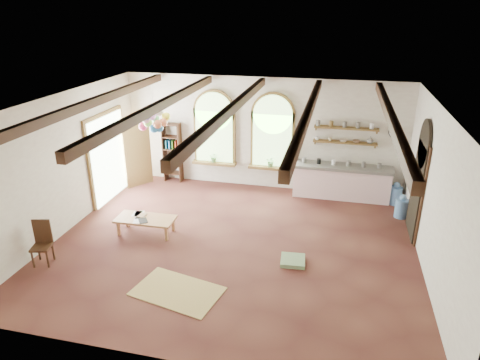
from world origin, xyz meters
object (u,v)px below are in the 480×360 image
(kitchen_counter, at_px, (341,181))
(side_chair, at_px, (43,251))
(coffee_table, at_px, (146,220))
(balloon_cluster, at_px, (154,120))

(kitchen_counter, height_order, side_chair, kitchen_counter)
(coffee_table, height_order, balloon_cluster, balloon_cluster)
(kitchen_counter, xyz_separation_m, side_chair, (-5.96, -4.80, -0.21))
(balloon_cluster, bearing_deg, coffee_table, -79.22)
(kitchen_counter, bearing_deg, side_chair, -141.14)
(side_chair, distance_m, balloon_cluster, 3.98)
(coffee_table, xyz_separation_m, side_chair, (-1.54, -1.66, -0.08))
(coffee_table, xyz_separation_m, balloon_cluster, (-0.29, 1.50, 1.99))
(coffee_table, distance_m, balloon_cluster, 2.51)
(kitchen_counter, distance_m, coffee_table, 5.42)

